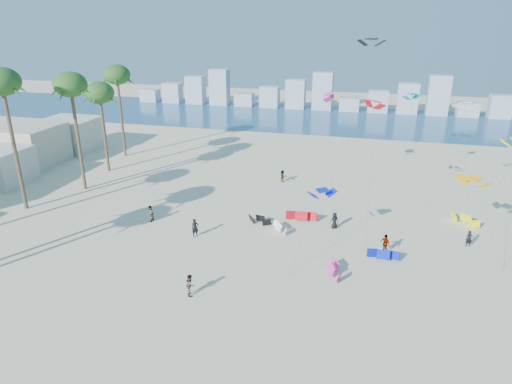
# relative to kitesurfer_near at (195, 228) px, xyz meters

# --- Properties ---
(ground) EXTENTS (220.00, 220.00, 0.00)m
(ground) POSITION_rel_kitesurfer_near_xyz_m (2.58, -14.34, -0.90)
(ground) COLOR beige
(ground) RESTS_ON ground
(ocean) EXTENTS (220.00, 220.00, 0.00)m
(ocean) POSITION_rel_kitesurfer_near_xyz_m (2.58, 57.66, -0.90)
(ocean) COLOR navy
(ocean) RESTS_ON ground
(kitesurfer_near) EXTENTS (0.79, 0.74, 1.81)m
(kitesurfer_near) POSITION_rel_kitesurfer_near_xyz_m (0.00, 0.00, 0.00)
(kitesurfer_near) COLOR black
(kitesurfer_near) RESTS_ON ground
(kitesurfer_mid) EXTENTS (0.95, 1.03, 1.71)m
(kitesurfer_mid) POSITION_rel_kitesurfer_near_xyz_m (3.30, -9.15, -0.05)
(kitesurfer_mid) COLOR gray
(kitesurfer_mid) RESTS_ON ground
(kitesurfers_far) EXTENTS (34.97, 20.66, 1.81)m
(kitesurfers_far) POSITION_rel_kitesurfer_near_xyz_m (13.50, 4.32, -0.05)
(kitesurfers_far) COLOR black
(kitesurfers_far) RESTS_ON ground
(grounded_kites) EXTENTS (23.29, 16.41, 1.02)m
(grounded_kites) POSITION_rel_kitesurfer_near_xyz_m (13.94, 3.55, -0.44)
(grounded_kites) COLOR black
(grounded_kites) RESTS_ON ground
(flying_kites) EXTENTS (19.43, 24.55, 17.93)m
(flying_kites) POSITION_rel_kitesurfer_near_xyz_m (17.70, 10.21, 10.34)
(flying_kites) COLOR #0B1DC0
(flying_kites) RESTS_ON ground
(palm_row) EXTENTS (8.66, 44.80, 15.11)m
(palm_row) POSITION_rel_kitesurfer_near_xyz_m (-19.35, 1.80, 10.97)
(palm_row) COLOR brown
(palm_row) RESTS_ON ground
(distant_skyline) EXTENTS (85.00, 3.00, 8.40)m
(distant_skyline) POSITION_rel_kitesurfer_near_xyz_m (1.39, 67.66, 2.18)
(distant_skyline) COLOR #9EADBF
(distant_skyline) RESTS_ON ground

